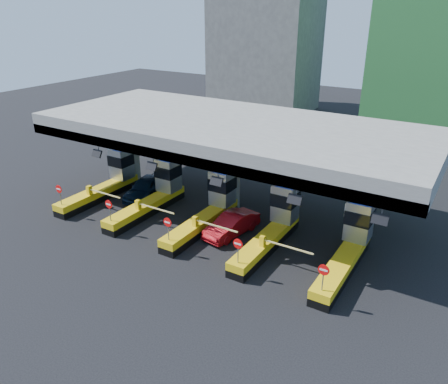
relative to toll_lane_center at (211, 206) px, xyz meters
The scene contains 10 objects.
ground 1.42m from the toll_lane_center, 90.42° to the right, with size 120.00×120.00×0.00m, color black.
toll_canopy 5.40m from the toll_lane_center, 90.02° to the left, with size 28.00×12.09×7.00m.
toll_lane_far_left 10.00m from the toll_lane_center, behind, with size 4.43×8.00×4.16m.
toll_lane_left 5.00m from the toll_lane_center, behind, with size 4.43×8.00×4.16m.
toll_lane_center is the anchor object (origin of this frame).
toll_lane_right 5.00m from the toll_lane_center, ahead, with size 4.43×8.00×4.16m.
toll_lane_far_right 10.00m from the toll_lane_center, ahead, with size 4.43×8.00×4.16m.
bg_building_concrete 39.11m from the toll_lane_center, 111.40° to the left, with size 14.00×10.00×18.00m, color #4C4C49.
van 7.24m from the toll_lane_center, behind, with size 1.99×4.94×1.68m, color black.
red_car 2.26m from the toll_lane_center, 17.10° to the right, with size 1.57×4.50×1.48m, color maroon.
Camera 1 is at (15.47, -23.15, 14.60)m, focal length 35.00 mm.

